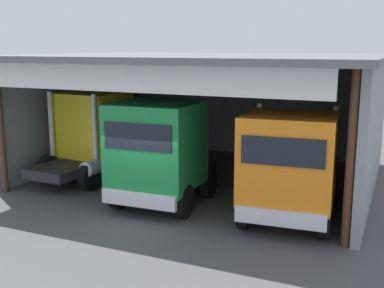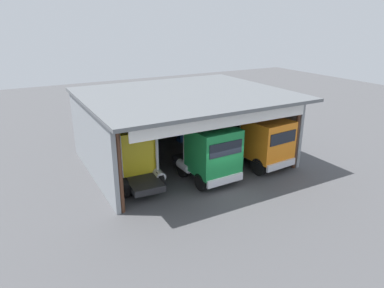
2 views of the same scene
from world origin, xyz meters
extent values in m
plane|color=#4C4C4F|center=(0.00, 0.00, 0.00)|extent=(80.00, 80.00, 0.00)
cube|color=gray|center=(0.00, 9.98, 2.33)|extent=(12.29, 0.24, 4.67)
cube|color=gray|center=(-6.14, 4.99, 2.33)|extent=(0.24, 9.98, 4.67)
cube|color=gray|center=(6.14, 4.99, 2.33)|extent=(0.24, 9.98, 4.67)
cube|color=slate|center=(0.00, 4.41, 4.77)|extent=(12.89, 11.14, 0.20)
cylinder|color=#4C2D1E|center=(-5.89, 0.15, 2.33)|extent=(0.24, 0.24, 4.67)
cylinder|color=#4C2D1E|center=(5.89, 0.15, 2.33)|extent=(0.24, 0.24, 4.67)
cube|color=white|center=(0.00, -0.46, 4.32)|extent=(11.06, 0.12, 0.90)
cube|color=yellow|center=(-4.14, 3.23, 2.10)|extent=(2.46, 2.33, 2.61)
cube|color=black|center=(-4.07, 4.35, 2.55)|extent=(1.99, 0.17, 0.78)
cube|color=silver|center=(-4.07, 4.38, 0.69)|extent=(2.23, 0.28, 0.44)
cube|color=#232326|center=(-4.22, 1.64, 0.72)|extent=(1.91, 2.98, 0.36)
cylinder|color=silver|center=(-5.26, 2.03, 2.02)|extent=(0.18, 0.18, 2.96)
cylinder|color=silver|center=(-3.15, 1.92, 2.02)|extent=(0.18, 0.18, 2.96)
cylinder|color=silver|center=(-3.15, 1.88, 0.84)|extent=(0.62, 1.23, 0.56)
cylinder|color=black|center=(-5.13, 3.72, 0.54)|extent=(0.36, 1.10, 1.08)
cylinder|color=black|center=(-3.09, 3.61, 0.54)|extent=(0.36, 1.10, 1.08)
cylinder|color=black|center=(-5.24, 1.70, 0.54)|extent=(0.36, 1.10, 1.08)
cylinder|color=black|center=(-3.20, 1.58, 0.54)|extent=(0.36, 1.10, 1.08)
cube|color=#197F3D|center=(-0.04, 0.83, 2.11)|extent=(2.66, 2.52, 2.67)
cube|color=black|center=(0.00, -0.41, 2.57)|extent=(2.19, 0.14, 0.80)
cube|color=silver|center=(0.01, -0.44, 0.67)|extent=(2.45, 0.25, 0.44)
cube|color=#232326|center=(-0.11, 2.53, 0.70)|extent=(2.05, 3.17, 0.36)
cylinder|color=silver|center=(1.06, 2.23, 1.80)|extent=(0.18, 0.18, 2.56)
cylinder|color=silver|center=(-1.25, 2.14, 1.80)|extent=(0.18, 0.18, 2.56)
cylinder|color=silver|center=(-1.25, 2.19, 0.82)|extent=(0.60, 1.22, 0.56)
cylinder|color=black|center=(1.11, 0.38, 0.52)|extent=(0.34, 1.06, 1.05)
cylinder|color=black|center=(-1.16, 0.30, 0.52)|extent=(0.34, 1.06, 1.05)
cylinder|color=black|center=(1.03, 2.57, 0.52)|extent=(0.34, 1.06, 1.05)
cylinder|color=black|center=(-1.24, 2.49, 0.52)|extent=(0.34, 1.06, 1.05)
cube|color=orange|center=(4.16, 0.91, 2.06)|extent=(2.73, 2.67, 2.49)
cube|color=black|center=(4.26, -0.34, 2.50)|extent=(2.16, 0.23, 0.75)
cube|color=silver|center=(4.26, -0.37, 0.72)|extent=(2.42, 0.35, 0.44)
cube|color=#232326|center=(4.01, 2.83, 0.75)|extent=(2.18, 3.64, 0.36)
cylinder|color=silver|center=(5.19, 2.38, 1.99)|extent=(0.18, 0.18, 2.85)
cylinder|color=silver|center=(2.91, 2.20, 1.99)|extent=(0.18, 0.18, 2.85)
cylinder|color=silver|center=(2.89, 2.44, 0.87)|extent=(0.65, 1.24, 0.56)
cylinder|color=black|center=(5.32, 0.51, 0.57)|extent=(0.39, 1.16, 1.14)
cylinder|color=black|center=(3.08, 0.33, 0.57)|extent=(0.39, 1.16, 1.14)
cylinder|color=black|center=(5.12, 2.92, 0.57)|extent=(0.39, 1.16, 1.14)
cylinder|color=black|center=(2.89, 2.74, 0.57)|extent=(0.39, 1.16, 1.14)
cylinder|color=#B21E19|center=(1.80, 8.50, 0.44)|extent=(0.58, 0.58, 0.89)
cube|color=#1E59A5|center=(1.94, 8.49, 0.50)|extent=(0.90, 0.60, 1.00)
camera|label=1|loc=(6.99, -12.13, 5.13)|focal=44.42mm
camera|label=2|loc=(-10.32, -15.24, 9.34)|focal=32.50mm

